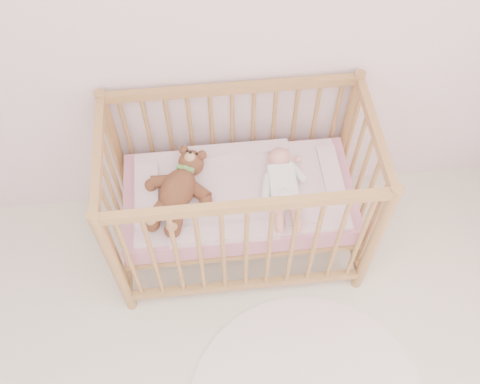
{
  "coord_description": "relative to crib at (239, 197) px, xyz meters",
  "views": [
    {
      "loc": [
        0.1,
        0.04,
        2.9
      ],
      "look_at": [
        0.25,
        1.55,
        0.62
      ],
      "focal_mm": 40.0,
      "sensor_mm": 36.0,
      "label": 1
    }
  ],
  "objects": [
    {
      "name": "blanket",
      "position": [
        0.0,
        0.0,
        0.06
      ],
      "size": [
        1.1,
        0.58,
        0.06
      ],
      "primitive_type": null,
      "color": "pink",
      "rests_on": "mattress"
    },
    {
      "name": "mattress",
      "position": [
        0.0,
        0.0,
        -0.01
      ],
      "size": [
        1.22,
        0.62,
        0.13
      ],
      "primitive_type": "cube",
      "color": "#CC7F8D",
      "rests_on": "crib"
    },
    {
      "name": "teddy_bear",
      "position": [
        -0.32,
        -0.02,
        0.15
      ],
      "size": [
        0.57,
        0.65,
        0.15
      ],
      "primitive_type": null,
      "rotation": [
        0.0,
        0.0,
        -0.42
      ],
      "color": "brown",
      "rests_on": "blanket"
    },
    {
      "name": "baby",
      "position": [
        0.22,
        -0.02,
        0.14
      ],
      "size": [
        0.27,
        0.54,
        0.13
      ],
      "primitive_type": null,
      "rotation": [
        0.0,
        0.0,
        -0.02
      ],
      "color": "white",
      "rests_on": "blanket"
    },
    {
      "name": "crib",
      "position": [
        0.0,
        0.0,
        0.0
      ],
      "size": [
        1.36,
        0.76,
        1.0
      ],
      "primitive_type": null,
      "color": "#B67D4D",
      "rests_on": "floor"
    },
    {
      "name": "wall_back",
      "position": [
        -0.25,
        0.4,
        0.85
      ],
      "size": [
        4.0,
        0.02,
        2.7
      ],
      "primitive_type": "cube",
      "color": "silver",
      "rests_on": "floor"
    }
  ]
}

